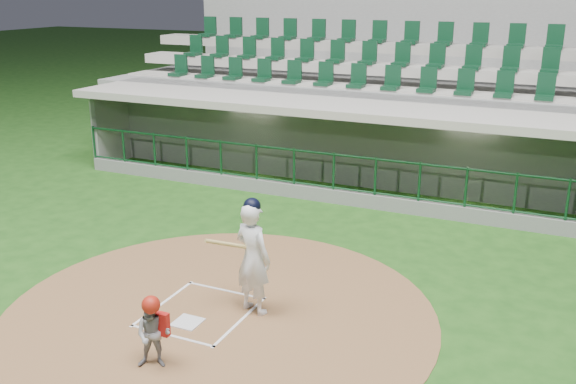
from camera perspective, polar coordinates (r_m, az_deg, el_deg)
name	(u,v)px	position (r m, az deg, el deg)	size (l,w,h in m)	color
ground	(210,305)	(11.19, -6.94, -9.92)	(120.00, 120.00, 0.00)	#1C4714
dirt_circle	(219,313)	(10.90, -6.11, -10.66)	(7.20, 7.20, 0.01)	brown
home_plate	(188,322)	(10.66, -8.92, -11.37)	(0.43, 0.43, 0.02)	silver
batter_box_chalk	(201,312)	(10.96, -7.76, -10.49)	(1.55, 1.80, 0.01)	white
dugout_structure	(361,149)	(17.54, 6.50, 3.78)	(16.40, 3.70, 3.00)	gray
seating_deck	(390,113)	(20.36, 9.05, 6.97)	(17.00, 6.72, 5.15)	gray
batter	(253,256)	(10.49, -3.15, -5.72)	(0.94, 0.96, 1.98)	white
catcher	(153,331)	(9.40, -11.89, -12.03)	(0.61, 0.55, 1.10)	gray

